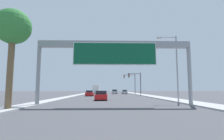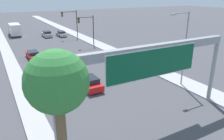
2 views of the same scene
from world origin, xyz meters
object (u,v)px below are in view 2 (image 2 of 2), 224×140
object	(u,v)px
traffic_light_near_intersection	(89,26)
traffic_light_mid_block	(72,20)
sign_gantry	(152,60)
car_mid_right	(47,34)
car_mid_left	(89,83)
palm_tree_foreground	(57,86)
car_far_left	(33,55)
truck_box_primary	(15,29)
street_lamp_right	(184,44)
car_near_center	(61,34)

from	to	relation	value
traffic_light_near_intersection	traffic_light_mid_block	bearing A→B (deg)	90.56
sign_gantry	car_mid_right	world-z (taller)	sign_gantry
car_mid_left	palm_tree_foreground	bearing A→B (deg)	-118.44
car_far_left	traffic_light_mid_block	distance (m)	19.60
car_mid_right	car_far_left	distance (m)	20.35
car_far_left	truck_box_primary	size ratio (longest dim) A/B	0.61
sign_gantry	car_far_left	size ratio (longest dim) A/B	3.55
sign_gantry	palm_tree_foreground	distance (m)	9.84
sign_gantry	street_lamp_right	world-z (taller)	street_lamp_right
car_near_center	car_far_left	distance (m)	20.85
sign_gantry	car_mid_left	world-z (taller)	sign_gantry
palm_tree_foreground	car_mid_right	bearing A→B (deg)	77.65
sign_gantry	traffic_light_near_intersection	world-z (taller)	sign_gantry
car_near_center	traffic_light_near_intersection	size ratio (longest dim) A/B	0.72
car_mid_left	traffic_light_near_intersection	size ratio (longest dim) A/B	0.70
sign_gantry	traffic_light_mid_block	size ratio (longest dim) A/B	2.48
traffic_light_mid_block	street_lamp_right	distance (m)	35.71
truck_box_primary	traffic_light_near_intersection	world-z (taller)	traffic_light_near_intersection
sign_gantry	car_mid_right	distance (m)	44.97
car_mid_left	palm_tree_foreground	xyz separation A→B (m)	(-7.16, -13.22, 6.15)
sign_gantry	traffic_light_near_intersection	size ratio (longest dim) A/B	2.64
traffic_light_near_intersection	palm_tree_foreground	world-z (taller)	palm_tree_foreground
traffic_light_near_intersection	street_lamp_right	distance (m)	25.72
sign_gantry	car_mid_right	xyz separation A→B (m)	(1.75, 44.66, -4.98)
sign_gantry	car_near_center	distance (m)	44.17
car_mid_left	car_far_left	bearing A→B (deg)	102.09
car_mid_left	traffic_light_mid_block	bearing A→B (deg)	73.69
street_lamp_right	palm_tree_foreground	bearing A→B (deg)	-153.85
car_mid_right	traffic_light_near_intersection	distance (m)	15.99
car_near_center	traffic_light_mid_block	distance (m)	5.56
car_near_center	car_mid_left	distance (m)	35.06
sign_gantry	truck_box_primary	xyz separation A→B (m)	(-5.25, 50.89, -4.09)
car_mid_right	car_near_center	bearing A→B (deg)	-17.30
car_mid_left	street_lamp_right	world-z (taller)	street_lamp_right
palm_tree_foreground	street_lamp_right	size ratio (longest dim) A/B	0.96
car_near_center	truck_box_primary	xyz separation A→B (m)	(-10.50, 7.33, 0.94)
car_near_center	truck_box_primary	world-z (taller)	truck_box_primary
truck_box_primary	palm_tree_foreground	world-z (taller)	palm_tree_foreground
sign_gantry	car_mid_left	bearing A→B (deg)	100.76
car_mid_left	truck_box_primary	world-z (taller)	truck_box_primary
car_far_left	traffic_light_mid_block	world-z (taller)	traffic_light_mid_block
truck_box_primary	car_near_center	bearing A→B (deg)	-34.90
street_lamp_right	car_near_center	bearing A→B (deg)	94.41
car_near_center	street_lamp_right	size ratio (longest dim) A/B	0.51
car_far_left	palm_tree_foreground	world-z (taller)	palm_tree_foreground
car_mid_right	traffic_light_near_intersection	xyz separation A→B (m)	(5.64, -14.54, 3.50)
traffic_light_near_intersection	palm_tree_foreground	bearing A→B (deg)	-115.53
car_mid_left	car_far_left	size ratio (longest dim) A/B	0.95
car_near_center	traffic_light_mid_block	bearing A→B (deg)	-59.40
car_mid_right	car_mid_left	size ratio (longest dim) A/B	1.01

